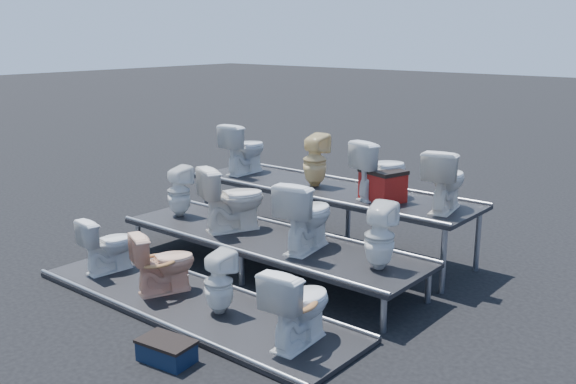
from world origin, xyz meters
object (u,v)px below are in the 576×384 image
Objects in this scene: toilet_5 at (233,198)px; step_stool at (167,352)px; toilet_0 at (108,244)px; red_crate at (383,187)px; toilet_9 at (315,160)px; toilet_7 at (380,236)px; toilet_4 at (179,191)px; toilet_6 at (306,215)px; toilet_1 at (164,262)px; toilet_3 at (299,304)px; toilet_11 at (445,180)px; toilet_8 at (244,148)px; toilet_10 at (381,169)px; toilet_2 at (219,282)px.

toilet_5 is 2.75m from step_stool.
toilet_0 is 3.53m from red_crate.
toilet_9 is at bearing -80.94° from toilet_5.
toilet_7 is (2.21, 0.00, -0.05)m from toilet_5.
toilet_4 is 2.25m from toilet_6.
step_stool is (1.18, -0.97, -0.33)m from toilet_1.
toilet_6 reaches higher than toilet_1.
toilet_9 is at bearing -59.82° from toilet_3.
toilet_4 is 1.05m from toilet_5.
toilet_3 reaches higher than toilet_0.
red_crate is (-0.82, -0.08, -0.20)m from toilet_11.
toilet_7 reaches higher than toilet_3.
toilet_9 is (1.36, 0.00, -0.02)m from toilet_8.
toilet_5 reaches higher than step_stool.
toilet_11 is at bearing -157.59° from toilet_4.
red_crate is at bearing 155.15° from toilet_10.
step_stool is at bearing 104.56° from toilet_9.
toilet_4 is 1.41× the size of red_crate.
toilet_6 reaches higher than red_crate.
toilet_2 is (1.95, 0.00, -0.01)m from toilet_0.
toilet_6 is at bearing -58.86° from toilet_3.
toilet_4 reaches higher than toilet_1.
step_stool is at bearing 144.35° from toilet_5.
toilet_0 is 1.01× the size of toilet_2.
toilet_6 is at bearing -156.26° from toilet_5.
red_crate reaches higher than step_stool.
toilet_2 reaches higher than step_stool.
toilet_2 is at bearing 99.57° from toilet_10.
toilet_10 reaches higher than toilet_7.
toilet_4 is 0.83× the size of toilet_5.
toilet_1 is at bearing -101.92° from red_crate.
toilet_1 is 1.73m from toilet_6.
toilet_1 is at bearing -172.71° from toilet_0.
red_crate is (2.55, 1.22, 0.23)m from toilet_4.
toilet_0 is at bearing -117.55° from red_crate.
toilet_4 is 0.84× the size of toilet_6.
toilet_2 is 0.81× the size of toilet_5.
red_crate is (0.45, 2.52, 0.64)m from toilet_2.
red_crate is at bearing -153.19° from toilet_4.
toilet_8 reaches higher than toilet_9.
toilet_9 is at bearing -135.64° from toilet_4.
toilet_7 is (1.01, 0.00, -0.05)m from toilet_6.
toilet_10 is at bearing -95.56° from toilet_2.
toilet_4 is at bearing 129.19° from step_stool.
toilet_8 is (0.03, 1.30, 0.43)m from toilet_4.
toilet_8 is (-3.22, 1.30, 0.42)m from toilet_7.
toilet_9 is 1.97m from toilet_11.
toilet_6 is at bearing -94.49° from toilet_2.
toilet_1 reaches higher than toilet_0.
toilet_7 reaches higher than toilet_2.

